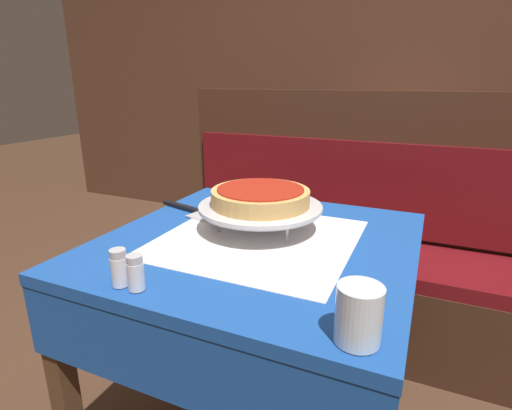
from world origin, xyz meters
TOP-DOWN VIEW (x-y plane):
  - dining_table_front at (0.00, 0.00)m, footprint 0.80×0.80m
  - dining_table_rear at (0.18, 1.74)m, footprint 0.71×0.71m
  - booth_bench at (0.09, 0.83)m, footprint 1.72×0.46m
  - back_wall_panel at (0.00, 2.20)m, footprint 6.00×0.04m
  - pizza_pan_stand at (-0.02, 0.06)m, footprint 0.34×0.34m
  - deep_dish_pizza at (-0.02, 0.06)m, footprint 0.27×0.27m
  - pizza_server at (-0.27, 0.12)m, footprint 0.28×0.13m
  - water_glass_near at (0.32, -0.34)m, footprint 0.08×0.08m
  - salt_shaker at (-0.16, -0.35)m, footprint 0.03×0.03m
  - pepper_shaker at (-0.11, -0.35)m, footprint 0.03×0.03m
  - condiment_caddy at (0.23, 1.73)m, footprint 0.13×0.13m

SIDE VIEW (x-z plane):
  - booth_bench at x=0.09m, z-range -0.23..0.89m
  - dining_table_rear at x=0.18m, z-range 0.26..1.01m
  - dining_table_front at x=0.00m, z-range 0.26..1.03m
  - pizza_server at x=-0.27m, z-range 0.76..0.78m
  - condiment_caddy at x=0.23m, z-range 0.71..0.89m
  - pepper_shaker at x=-0.11m, z-range 0.77..0.84m
  - salt_shaker at x=-0.16m, z-range 0.77..0.85m
  - water_glass_near at x=0.32m, z-range 0.77..0.86m
  - pizza_pan_stand at x=-0.02m, z-range 0.79..0.87m
  - deep_dish_pizza at x=-0.02m, z-range 0.84..0.89m
  - back_wall_panel at x=0.00m, z-range 0.00..2.40m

